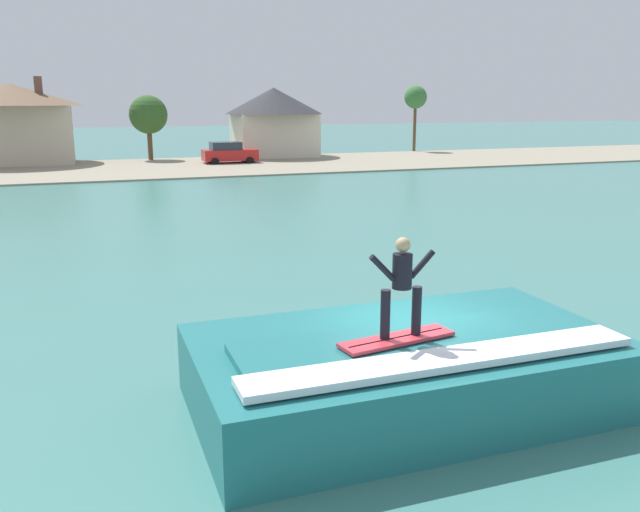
{
  "coord_description": "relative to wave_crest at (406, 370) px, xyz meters",
  "views": [
    {
      "loc": [
        -5.55,
        -10.42,
        5.22
      ],
      "look_at": [
        -0.51,
        3.56,
        1.7
      ],
      "focal_mm": 37.01,
      "sensor_mm": 36.0,
      "label": 1
    }
  ],
  "objects": [
    {
      "name": "car_far_shore",
      "position": [
        6.6,
        45.25,
        0.29
      ],
      "size": [
        4.5,
        2.28,
        1.86
      ],
      "color": "red",
      "rests_on": "ground_plane"
    },
    {
      "name": "wave_crest",
      "position": [
        0.0,
        0.0,
        0.0
      ],
      "size": [
        7.26,
        4.07,
        1.4
      ],
      "color": "#217072",
      "rests_on": "ground_plane"
    },
    {
      "name": "tree_short_bushy",
      "position": [
        0.74,
        50.52,
        3.32
      ],
      "size": [
        3.3,
        3.3,
        5.66
      ],
      "color": "brown",
      "rests_on": "ground_plane"
    },
    {
      "name": "surfboard",
      "position": [
        -0.42,
        -0.44,
        0.77
      ],
      "size": [
        2.06,
        0.82,
        0.06
      ],
      "color": "#D8333F",
      "rests_on": "wave_crest"
    },
    {
      "name": "tree_tall_bare",
      "position": [
        27.34,
        51.74,
        4.76
      ],
      "size": [
        2.29,
        2.29,
        6.68
      ],
      "color": "brown",
      "rests_on": "ground_plane"
    },
    {
      "name": "ground_plane",
      "position": [
        0.51,
        0.87,
        -0.66
      ],
      "size": [
        260.0,
        260.0,
        0.0
      ],
      "primitive_type": "plane",
      "color": "#407C75"
    },
    {
      "name": "surfer",
      "position": [
        -0.35,
        -0.41,
        1.73
      ],
      "size": [
        1.16,
        0.32,
        1.66
      ],
      "color": "black",
      "rests_on": "surfboard"
    },
    {
      "name": "house_with_chimney",
      "position": [
        -10.17,
        50.85,
        3.15
      ],
      "size": [
        11.51,
        11.51,
        7.11
      ],
      "color": "beige",
      "rests_on": "ground_plane"
    },
    {
      "name": "house_gabled_white",
      "position": [
        12.0,
        50.3,
        3.07
      ],
      "size": [
        8.95,
        8.95,
        6.36
      ],
      "color": "beige",
      "rests_on": "ground_plane"
    },
    {
      "name": "shoreline_bank",
      "position": [
        0.51,
        43.63,
        -0.6
      ],
      "size": [
        120.0,
        16.17,
        0.12
      ],
      "color": "gray",
      "rests_on": "ground_plane"
    }
  ]
}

